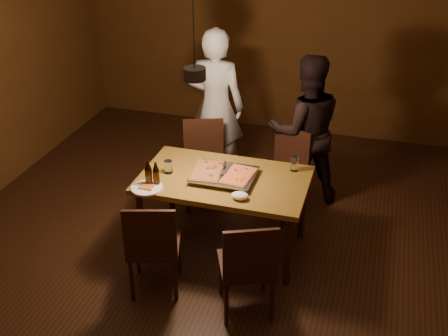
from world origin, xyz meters
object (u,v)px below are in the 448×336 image
(pendant_lamp, at_px, (195,73))
(dining_table, at_px, (224,185))
(beer_bottle_b, at_px, (156,174))
(plate_slice, at_px, (147,188))
(chair_near_right, at_px, (248,261))
(diner_dark, at_px, (305,130))
(chair_near_left, at_px, (152,241))
(beer_bottle_a, at_px, (148,173))
(pizza_tray, at_px, (224,176))
(diner_white, at_px, (216,106))
(chair_far_right, at_px, (286,164))
(chair_far_left, at_px, (204,155))

(pendant_lamp, bearing_deg, dining_table, 37.30)
(beer_bottle_b, distance_m, plate_slice, 0.14)
(dining_table, distance_m, beer_bottle_b, 0.63)
(chair_near_right, bearing_deg, diner_dark, 63.27)
(chair_near_left, relative_size, beer_bottle_a, 2.18)
(pizza_tray, bearing_deg, chair_near_right, -62.83)
(beer_bottle_a, height_order, plate_slice, beer_bottle_a)
(diner_white, bearing_deg, beer_bottle_b, 88.60)
(plate_slice, bearing_deg, chair_near_left, -62.90)
(chair_far_right, bearing_deg, diner_dark, -90.77)
(chair_far_right, distance_m, plate_slice, 1.57)
(beer_bottle_a, xyz_separation_m, diner_dark, (1.14, 1.41, -0.07))
(chair_near_right, height_order, pizza_tray, chair_near_right)
(diner_dark, bearing_deg, beer_bottle_b, 30.81)
(chair_near_left, bearing_deg, pizza_tray, 48.10)
(chair_far_right, height_order, chair_near_left, same)
(chair_near_left, xyz_separation_m, diner_dark, (0.92, 1.90, 0.27))
(chair_far_left, relative_size, plate_slice, 1.96)
(chair_far_right, xyz_separation_m, chair_near_right, (0.03, -1.64, 0.00))
(dining_table, distance_m, chair_near_right, 0.95)
(chair_far_right, xyz_separation_m, beer_bottle_a, (-1.00, -1.12, 0.33))
(plate_slice, bearing_deg, beer_bottle_a, 95.41)
(diner_white, bearing_deg, diner_dark, 170.17)
(diner_dark, bearing_deg, chair_near_right, 65.21)
(chair_near_left, xyz_separation_m, pizza_tray, (0.37, 0.78, 0.24))
(chair_near_left, bearing_deg, dining_table, 48.48)
(chair_near_right, xyz_separation_m, pendant_lamp, (-0.64, 0.68, 1.22))
(chair_far_left, relative_size, chair_near_right, 0.97)
(chair_near_left, height_order, diner_white, diner_white)
(plate_slice, bearing_deg, dining_table, 32.47)
(chair_far_right, xyz_separation_m, chair_near_left, (-0.78, -1.61, 0.00))
(beer_bottle_a, relative_size, diner_white, 0.14)
(diner_white, bearing_deg, plate_slice, 86.70)
(plate_slice, distance_m, pendant_lamp, 1.10)
(chair_near_right, height_order, pendant_lamp, pendant_lamp)
(plate_slice, bearing_deg, diner_white, 86.28)
(dining_table, height_order, chair_near_left, chair_near_left)
(chair_far_right, relative_size, diner_dark, 0.35)
(pendant_lamp, bearing_deg, beer_bottle_a, -158.63)
(beer_bottle_a, height_order, diner_dark, diner_dark)
(chair_far_right, distance_m, diner_dark, 0.42)
(diner_white, bearing_deg, pizza_tray, 110.65)
(diner_white, distance_m, diner_dark, 1.04)
(plate_slice, relative_size, diner_dark, 0.17)
(pizza_tray, xyz_separation_m, diner_dark, (0.55, 1.11, 0.03))
(chair_near_right, height_order, beer_bottle_b, beer_bottle_b)
(pizza_tray, bearing_deg, beer_bottle_b, -152.98)
(plate_slice, height_order, pendant_lamp, pendant_lamp)
(beer_bottle_a, xyz_separation_m, diner_white, (0.11, 1.60, 0.00))
(dining_table, distance_m, pendant_lamp, 1.11)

